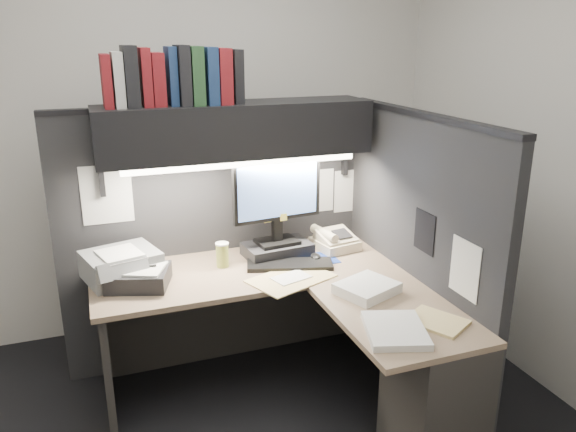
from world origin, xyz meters
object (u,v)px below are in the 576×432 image
Objects in this scene: telephone at (335,241)px; coffee_cup at (222,255)px; desk at (336,351)px; monitor at (277,219)px; notebook_stack at (139,278)px; keyboard at (290,265)px; printer at (121,265)px; overhead_shelf at (236,130)px.

coffee_cup is (-0.73, -0.04, 0.02)m from telephone.
desk is at bearing -55.58° from coffee_cup.
monitor reaches higher than notebook_stack.
notebook_stack is (-1.21, -0.15, -0.00)m from telephone.
notebook_stack is at bearing -165.69° from keyboard.
printer is (-0.56, 0.03, 0.01)m from coffee_cup.
desk is at bearing -30.00° from notebook_stack.
monitor is at bearing -16.18° from overhead_shelf.
monitor is 0.93m from printer.
telephone is at bearing -7.38° from overhead_shelf.
monitor is at bearing 8.67° from coffee_cup.
keyboard is 0.41m from telephone.
monitor is 1.21× the size of keyboard.
keyboard is at bearing 98.02° from desk.
overhead_shelf is 6.19× the size of telephone.
coffee_cup is (-0.13, -0.12, -0.70)m from overhead_shelf.
notebook_stack is at bearing -160.13° from overhead_shelf.
telephone is 0.81× the size of notebook_stack.
desk is 4.51× the size of printer.
desk is 1.10× the size of overhead_shelf.
notebook_stack is at bearing 176.87° from telephone.
monitor is 0.40m from coffee_cup.
monitor reaches higher than printer.
printer is (-0.99, 0.67, 0.36)m from desk.
desk is at bearing -68.21° from overhead_shelf.
overhead_shelf is 0.98m from notebook_stack.
printer reaches higher than keyboard.
coffee_cup is at bearing 124.42° from desk.
notebook_stack is at bearing -175.14° from monitor.
monitor is (-0.08, 0.69, 0.52)m from desk.
keyboard is at bearing -164.29° from telephone.
coffee_cup is at bearing -138.62° from overhead_shelf.
coffee_cup is 0.56m from printer.
printer is at bearing 146.08° from desk.
desk is at bearing -123.75° from telephone.
overhead_shelf is 2.61× the size of monitor.
telephone reaches higher than keyboard.
printer reaches higher than coffee_cup.
keyboard is 0.94m from printer.
overhead_shelf reaches higher than monitor.
telephone is at bearing 6.82° from notebook_stack.
printer is at bearing 175.36° from monitor.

